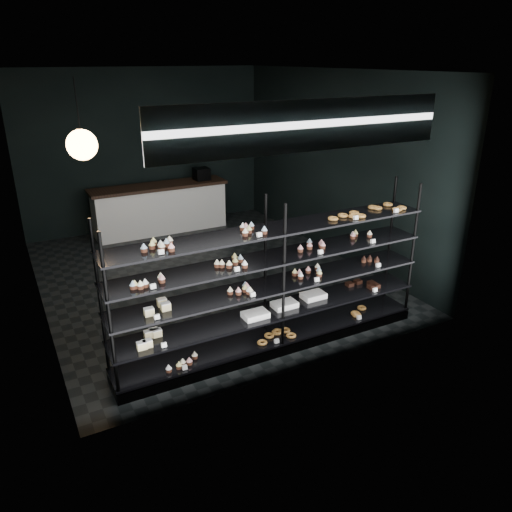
% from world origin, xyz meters
% --- Properties ---
extents(room, '(5.01, 6.01, 3.20)m').
position_xyz_m(room, '(0.00, 0.00, 1.60)').
color(room, black).
rests_on(room, ground).
extents(display_shelf, '(4.00, 0.50, 1.91)m').
position_xyz_m(display_shelf, '(-0.10, -2.45, 0.63)').
color(display_shelf, black).
rests_on(display_shelf, room).
extents(signage, '(3.30, 0.05, 0.50)m').
position_xyz_m(signage, '(0.00, -2.93, 2.75)').
color(signage, '#0D0E45').
rests_on(signage, room).
extents(pendant_lamp, '(0.35, 0.35, 0.90)m').
position_xyz_m(pendant_lamp, '(-1.86, -1.15, 2.45)').
color(pendant_lamp, black).
rests_on(pendant_lamp, room).
extents(service_counter, '(2.76, 0.65, 1.23)m').
position_xyz_m(service_counter, '(0.09, 2.50, 0.50)').
color(service_counter, silver).
rests_on(service_counter, room).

